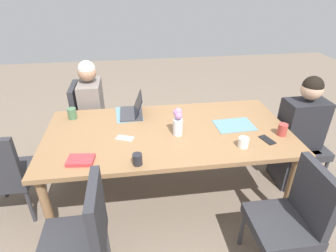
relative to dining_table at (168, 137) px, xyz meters
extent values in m
plane|color=#756656|center=(0.00, 0.00, -0.68)|extent=(10.00, 10.00, 0.00)
cube|color=olive|center=(0.00, 0.00, 0.05)|extent=(2.21, 1.09, 0.04)
cylinder|color=olive|center=(-1.03, -0.47, -0.33)|extent=(0.07, 0.07, 0.71)
cylinder|color=olive|center=(1.03, -0.47, -0.33)|extent=(0.07, 0.07, 0.71)
cylinder|color=olive|center=(-1.03, 0.47, -0.33)|extent=(0.07, 0.07, 0.71)
cylinder|color=olive|center=(1.03, 0.47, -0.33)|extent=(0.07, 0.07, 0.71)
cube|color=#2D2D33|center=(1.41, 0.03, -0.27)|extent=(0.44, 0.44, 0.08)
cube|color=#2D2D33|center=(1.41, 0.22, -0.01)|extent=(0.42, 0.06, 0.45)
cylinder|color=#333338|center=(1.60, -0.16, -0.50)|extent=(0.04, 0.04, 0.37)
cylinder|color=#333338|center=(1.22, -0.16, -0.50)|extent=(0.04, 0.04, 0.37)
cylinder|color=#333338|center=(1.60, 0.22, -0.50)|extent=(0.04, 0.04, 0.37)
cylinder|color=#333338|center=(1.22, 0.22, -0.50)|extent=(0.04, 0.04, 0.37)
cube|color=#2D2D33|center=(1.35, 0.03, -0.46)|extent=(0.34, 0.36, 0.45)
cube|color=#232328|center=(1.35, 0.03, 0.02)|extent=(0.40, 0.24, 0.50)
sphere|color=tan|center=(1.35, 0.03, 0.39)|extent=(0.20, 0.20, 0.20)
sphere|color=black|center=(1.35, 0.03, 0.42)|extent=(0.19, 0.19, 0.19)
cube|color=#2D2D33|center=(-0.77, 0.89, -0.27)|extent=(0.44, 0.44, 0.08)
cube|color=#2D2D33|center=(-0.96, 0.89, -0.01)|extent=(0.06, 0.42, 0.45)
cylinder|color=#333338|center=(-0.58, 1.08, -0.50)|extent=(0.04, 0.04, 0.37)
cylinder|color=#333338|center=(-0.58, 0.70, -0.50)|extent=(0.04, 0.04, 0.37)
cylinder|color=#333338|center=(-0.96, 1.08, -0.50)|extent=(0.04, 0.04, 0.37)
cylinder|color=#333338|center=(-0.96, 0.70, -0.50)|extent=(0.04, 0.04, 0.37)
cube|color=#2D2D33|center=(-0.77, 0.83, -0.46)|extent=(0.36, 0.34, 0.45)
cube|color=slate|center=(-0.77, 0.83, 0.02)|extent=(0.24, 0.40, 0.50)
sphere|color=tan|center=(-0.77, 0.83, 0.39)|extent=(0.20, 0.20, 0.20)
sphere|color=beige|center=(-0.77, 0.83, 0.42)|extent=(0.19, 0.19, 0.19)
cube|color=#2D2D33|center=(0.71, -0.88, -0.27)|extent=(0.44, 0.44, 0.08)
cube|color=#2D2D33|center=(0.90, -0.88, -0.01)|extent=(0.06, 0.42, 0.45)
cylinder|color=#333338|center=(0.52, -0.69, -0.50)|extent=(0.04, 0.04, 0.37)
cylinder|color=#333338|center=(0.90, -0.69, -0.50)|extent=(0.04, 0.04, 0.37)
cube|color=#2D2D33|center=(-0.77, -0.84, -0.27)|extent=(0.44, 0.44, 0.08)
cube|color=#2D2D33|center=(-0.58, -0.84, -0.01)|extent=(0.06, 0.42, 0.45)
cylinder|color=#333338|center=(-0.96, -0.65, -0.50)|extent=(0.04, 0.04, 0.37)
cylinder|color=#333338|center=(-0.58, -0.65, -0.50)|extent=(0.04, 0.04, 0.37)
cube|color=#2D2D33|center=(-1.47, -0.01, -0.27)|extent=(0.44, 0.44, 0.08)
cylinder|color=#333338|center=(-1.66, 0.18, -0.50)|extent=(0.04, 0.04, 0.37)
cylinder|color=#333338|center=(-1.28, 0.18, -0.50)|extent=(0.04, 0.04, 0.37)
cylinder|color=#333338|center=(-1.28, -0.20, -0.50)|extent=(0.04, 0.04, 0.37)
cylinder|color=silver|center=(0.08, -0.07, 0.14)|extent=(0.09, 0.09, 0.15)
sphere|color=#B27AC6|center=(0.08, -0.07, 0.27)|extent=(0.07, 0.07, 0.07)
cylinder|color=#477A3D|center=(0.08, -0.07, 0.24)|extent=(0.01, 0.01, 0.05)
sphere|color=#B27AC6|center=(0.08, -0.06, 0.29)|extent=(0.06, 0.06, 0.06)
cylinder|color=#477A3D|center=(0.08, -0.06, 0.25)|extent=(0.01, 0.01, 0.08)
sphere|color=#B27AC6|center=(0.07, -0.06, 0.28)|extent=(0.06, 0.06, 0.06)
cylinder|color=#477A3D|center=(0.07, -0.06, 0.25)|extent=(0.01, 0.01, 0.06)
sphere|color=#B27AC6|center=(0.08, -0.07, 0.26)|extent=(0.05, 0.05, 0.05)
cylinder|color=#477A3D|center=(0.08, -0.07, 0.24)|extent=(0.01, 0.01, 0.05)
sphere|color=#B27AC6|center=(0.08, -0.08, 0.26)|extent=(0.07, 0.07, 0.07)
cylinder|color=#477A3D|center=(0.08, -0.08, 0.24)|extent=(0.01, 0.01, 0.04)
cube|color=slate|center=(0.64, 0.01, 0.07)|extent=(0.37, 0.28, 0.00)
cube|color=slate|center=(-0.35, 0.39, 0.07)|extent=(0.28, 0.38, 0.00)
cube|color=#38383D|center=(-0.32, 0.37, 0.08)|extent=(0.22, 0.32, 0.02)
cube|color=black|center=(-0.25, 0.37, 0.18)|extent=(0.08, 0.31, 0.19)
cylinder|color=#AD3D38|center=(0.99, -0.21, 0.12)|extent=(0.08, 0.08, 0.11)
cylinder|color=#47704C|center=(-0.90, 0.37, 0.12)|extent=(0.08, 0.08, 0.11)
cylinder|color=#232328|center=(-0.30, -0.46, 0.11)|extent=(0.07, 0.07, 0.09)
cylinder|color=white|center=(0.58, -0.34, 0.11)|extent=(0.09, 0.09, 0.08)
cube|color=#B73338|center=(-0.73, -0.37, 0.08)|extent=(0.21, 0.16, 0.03)
cube|color=black|center=(0.83, -0.28, 0.07)|extent=(0.11, 0.16, 0.01)
cube|color=silver|center=(-0.39, -0.08, 0.07)|extent=(0.17, 0.12, 0.01)
camera|label=1|loc=(-0.30, -2.15, 1.35)|focal=29.48mm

